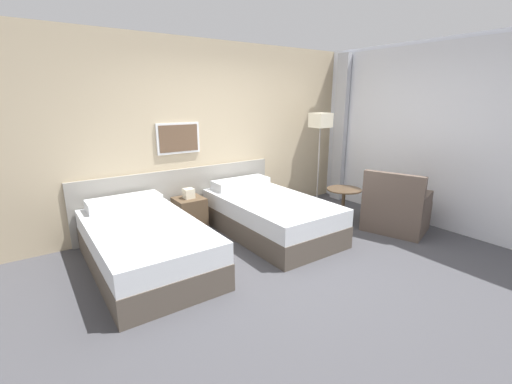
# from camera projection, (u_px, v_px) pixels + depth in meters

# --- Properties ---
(ground_plane) EXTENTS (16.00, 16.00, 0.00)m
(ground_plane) POSITION_uv_depth(u_px,v_px,m) (297.00, 260.00, 4.11)
(ground_plane) COLOR #47474C
(wall_headboard) EXTENTS (10.00, 0.10, 2.70)m
(wall_headboard) POSITION_uv_depth(u_px,v_px,m) (214.00, 137.00, 5.27)
(wall_headboard) COLOR #C6B28E
(wall_headboard) RESTS_ON ground_plane
(wall_window) EXTENTS (0.21, 4.40, 2.70)m
(wall_window) POSITION_uv_depth(u_px,v_px,m) (437.00, 136.00, 4.98)
(wall_window) COLOR white
(wall_window) RESTS_ON ground_plane
(bed_near_door) EXTENTS (1.13, 2.01, 0.65)m
(bed_near_door) POSITION_uv_depth(u_px,v_px,m) (145.00, 245.00, 3.89)
(bed_near_door) COLOR brown
(bed_near_door) RESTS_ON ground_plane
(bed_near_window) EXTENTS (1.13, 2.01, 0.65)m
(bed_near_window) POSITION_uv_depth(u_px,v_px,m) (269.00, 215.00, 4.87)
(bed_near_window) COLOR brown
(bed_near_window) RESTS_ON ground_plane
(nightstand) EXTENTS (0.40, 0.40, 0.63)m
(nightstand) POSITION_uv_depth(u_px,v_px,m) (190.00, 214.00, 4.97)
(nightstand) COLOR brown
(nightstand) RESTS_ON ground_plane
(floor_lamp) EXTENTS (0.29, 0.29, 1.64)m
(floor_lamp) POSITION_uv_depth(u_px,v_px,m) (320.00, 126.00, 5.70)
(floor_lamp) COLOR #9E9993
(floor_lamp) RESTS_ON ground_plane
(side_table) EXTENTS (0.52, 0.52, 0.55)m
(side_table) POSITION_uv_depth(u_px,v_px,m) (343.00, 199.00, 5.23)
(side_table) COLOR brown
(side_table) RESTS_ON ground_plane
(armchair) EXTENTS (0.93, 1.00, 0.90)m
(armchair) POSITION_uv_depth(u_px,v_px,m) (396.00, 212.00, 4.97)
(armchair) COLOR brown
(armchair) RESTS_ON ground_plane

